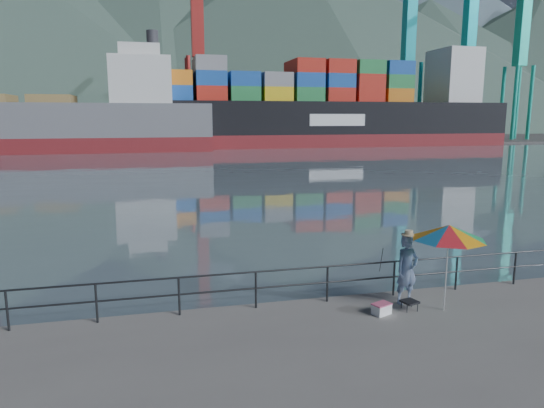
{
  "coord_description": "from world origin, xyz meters",
  "views": [
    {
      "loc": [
        -3.43,
        -10.27,
        5.01
      ],
      "look_at": [
        0.47,
        6.0,
        2.0
      ],
      "focal_mm": 32.0,
      "sensor_mm": 36.0,
      "label": 1
    }
  ],
  "objects_px": {
    "cooler_bag": "(381,309)",
    "bulk_carrier": "(30,123)",
    "fisherman": "(407,270)",
    "container_ship": "(335,113)",
    "beach_umbrella": "(449,232)"
  },
  "relations": [
    {
      "from": "beach_umbrella",
      "to": "cooler_bag",
      "type": "height_order",
      "value": "beach_umbrella"
    },
    {
      "from": "fisherman",
      "to": "container_ship",
      "type": "distance_m",
      "value": 77.81
    },
    {
      "from": "fisherman",
      "to": "cooler_bag",
      "type": "height_order",
      "value": "fisherman"
    },
    {
      "from": "beach_umbrella",
      "to": "container_ship",
      "type": "relative_size",
      "value": 0.03
    },
    {
      "from": "cooler_bag",
      "to": "bulk_carrier",
      "type": "bearing_deg",
      "value": 87.74
    },
    {
      "from": "beach_umbrella",
      "to": "container_ship",
      "type": "xyz_separation_m",
      "value": [
        24.95,
        74.01,
        3.68
      ]
    },
    {
      "from": "fisherman",
      "to": "container_ship",
      "type": "height_order",
      "value": "container_ship"
    },
    {
      "from": "beach_umbrella",
      "to": "fisherman",
      "type": "bearing_deg",
      "value": 135.39
    },
    {
      "from": "fisherman",
      "to": "container_ship",
      "type": "relative_size",
      "value": 0.03
    },
    {
      "from": "fisherman",
      "to": "beach_umbrella",
      "type": "bearing_deg",
      "value": -55.78
    },
    {
      "from": "beach_umbrella",
      "to": "container_ship",
      "type": "height_order",
      "value": "container_ship"
    },
    {
      "from": "cooler_bag",
      "to": "bulk_carrier",
      "type": "relative_size",
      "value": 0.01
    },
    {
      "from": "fisherman",
      "to": "bulk_carrier",
      "type": "bearing_deg",
      "value": 98.69
    },
    {
      "from": "fisherman",
      "to": "bulk_carrier",
      "type": "height_order",
      "value": "bulk_carrier"
    },
    {
      "from": "cooler_bag",
      "to": "beach_umbrella",
      "type": "bearing_deg",
      "value": -26.13
    }
  ]
}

